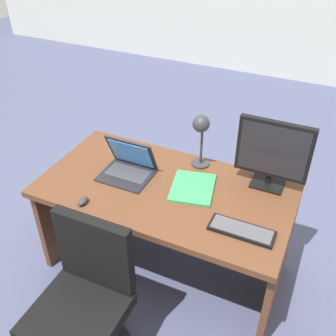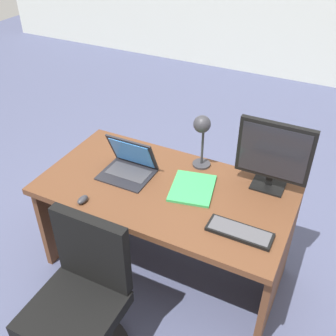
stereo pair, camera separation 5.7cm
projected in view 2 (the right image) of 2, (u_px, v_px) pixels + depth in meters
The scene contains 9 objects.
ground at pixel (233, 161), 3.96m from camera, with size 12.00×12.00×0.00m, color #474C6B.
desk at pixel (168, 207), 2.59m from camera, with size 1.57×0.83×0.73m.
monitor at pixel (274, 154), 2.31m from camera, with size 0.44×0.16×0.45m.
laptop at pixel (130, 162), 2.54m from camera, with size 0.32×0.27×0.25m.
keyboard at pixel (240, 232), 2.11m from camera, with size 0.36×0.13×0.02m.
mouse at pixel (83, 200), 2.32m from camera, with size 0.05×0.08×0.04m.
desk_lamp at pixel (202, 131), 2.46m from camera, with size 0.12×0.15×0.38m.
book at pixel (192, 188), 2.42m from camera, with size 0.32×0.36×0.02m.
office_chair at pixel (82, 310), 2.12m from camera, with size 0.56×0.56×0.93m.
Camera 2 is at (0.88, -1.71, 2.24)m, focal length 42.02 mm.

